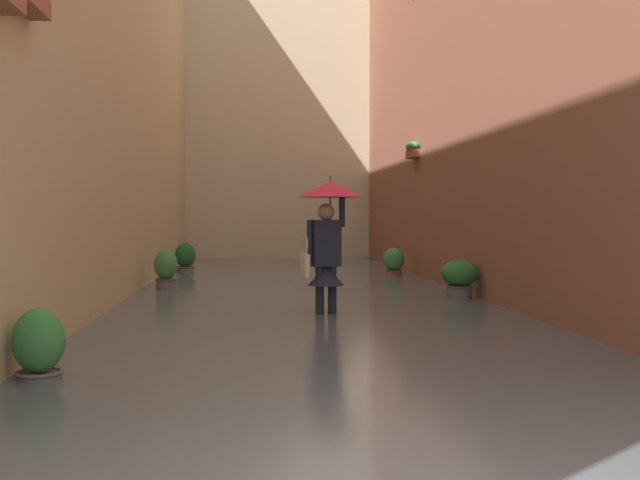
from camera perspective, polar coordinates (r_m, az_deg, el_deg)
The scene contains 10 objects.
ground_plane at distance 14.02m, azimuth -1.46°, elevation -4.58°, with size 60.00×60.00×0.00m, color gray.
flood_water at distance 14.01m, azimuth -1.46°, elevation -4.17°, with size 6.55×28.12×0.20m, color #515B60.
building_facade_left at distance 14.99m, azimuth 13.54°, elevation 13.98°, with size 2.04×26.12×9.47m.
building_facade_far at distance 26.42m, azimuth -3.10°, elevation 13.39°, with size 9.35×1.80×13.71m, color beige.
person_wading at distance 10.94m, azimuth 0.55°, elevation 1.05°, with size 0.90×0.90×2.09m.
potted_plant_far_right at distance 14.96m, azimuth -10.96°, elevation -2.30°, with size 0.43×0.43×0.93m.
potted_plant_mid_left at distance 18.03m, azimuth 5.29°, elevation -1.74°, with size 0.47×0.47×0.81m.
potted_plant_mid_right at distance 7.11m, azimuth -19.45°, elevation -7.60°, with size 0.43×0.43×0.79m.
potted_plant_near_right at distance 19.44m, azimuth -9.59°, elevation -1.43°, with size 0.49×0.49×0.89m.
potted_plant_far_left at distance 13.24m, azimuth 9.92°, elevation -2.86°, with size 0.61×0.61×0.83m.
Camera 1 is at (0.85, 2.85, 1.57)m, focal length 44.80 mm.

